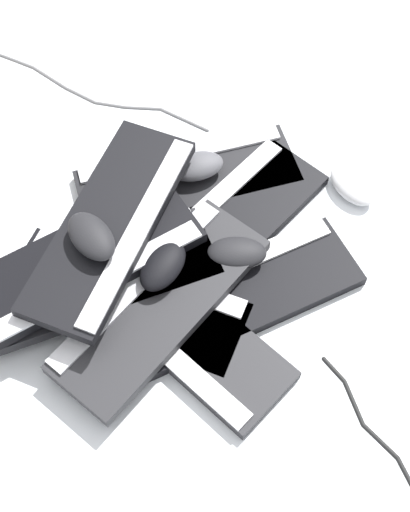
# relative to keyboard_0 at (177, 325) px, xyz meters

# --- Properties ---
(ground_plane) EXTENTS (3.20, 3.20, 0.00)m
(ground_plane) POSITION_rel_keyboard_0_xyz_m (-0.18, -0.01, -0.01)
(ground_plane) COLOR silver
(keyboard_0) EXTENTS (0.37, 0.45, 0.03)m
(keyboard_0) POSITION_rel_keyboard_0_xyz_m (0.00, 0.00, 0.00)
(keyboard_0) COLOR #232326
(keyboard_0) RESTS_ON ground
(keyboard_1) EXTENTS (0.38, 0.44, 0.03)m
(keyboard_1) POSITION_rel_keyboard_0_xyz_m (-0.08, 0.10, 0.00)
(keyboard_1) COLOR black
(keyboard_1) RESTS_ON ground
(keyboard_2) EXTENTS (0.45, 0.36, 0.03)m
(keyboard_2) POSITION_rel_keyboard_0_xyz_m (-0.22, 0.05, 0.00)
(keyboard_2) COLOR black
(keyboard_2) RESTS_ON ground
(keyboard_3) EXTENTS (0.33, 0.46, 0.03)m
(keyboard_3) POSITION_rel_keyboard_0_xyz_m (-0.32, -0.04, 0.00)
(keyboard_3) COLOR black
(keyboard_3) RESTS_ON ground
(keyboard_4) EXTENTS (0.24, 0.46, 0.03)m
(keyboard_4) POSITION_rel_keyboard_0_xyz_m (-0.03, -0.10, 0.00)
(keyboard_4) COLOR black
(keyboard_4) RESTS_ON ground
(keyboard_5) EXTENTS (0.36, 0.45, 0.03)m
(keyboard_5) POSITION_rel_keyboard_0_xyz_m (-0.05, -0.16, 0.03)
(keyboard_5) COLOR black
(keyboard_5) RESTS_ON keyboard_4
(keyboard_6) EXTENTS (0.46, 0.35, 0.03)m
(keyboard_6) POSITION_rel_keyboard_0_xyz_m (-0.02, -0.03, 0.03)
(keyboard_6) COLOR #232326
(keyboard_6) RESTS_ON keyboard_0
(keyboard_7) EXTENTS (0.40, 0.43, 0.03)m
(keyboard_7) POSITION_rel_keyboard_0_xyz_m (-0.06, -0.19, 0.06)
(keyboard_7) COLOR black
(keyboard_7) RESTS_ON keyboard_5
(keyboard_8) EXTENTS (0.46, 0.24, 0.03)m
(keyboard_8) POSITION_rel_keyboard_0_xyz_m (-0.13, -0.14, 0.09)
(keyboard_8) COLOR black
(keyboard_8) RESTS_ON keyboard_7
(mouse_0) EXTENTS (0.12, 0.13, 0.04)m
(mouse_0) POSITION_rel_keyboard_0_xyz_m (-0.08, -0.16, 0.13)
(mouse_0) COLOR black
(mouse_0) RESTS_ON keyboard_8
(mouse_1) EXTENTS (0.11, 0.13, 0.04)m
(mouse_1) POSITION_rel_keyboard_0_xyz_m (-0.33, -0.03, 0.04)
(mouse_1) COLOR #4C4C51
(mouse_1) RESTS_ON keyboard_3
(mouse_2) EXTENTS (0.08, 0.12, 0.04)m
(mouse_2) POSITION_rel_keyboard_0_xyz_m (-0.15, 0.08, 0.04)
(mouse_2) COLOR black
(mouse_2) RESTS_ON keyboard_1
(mouse_3) EXTENTS (0.13, 0.10, 0.04)m
(mouse_3) POSITION_rel_keyboard_0_xyz_m (-0.08, -0.04, 0.07)
(mouse_3) COLOR black
(mouse_3) RESTS_ON keyboard_6
(mouse_4) EXTENTS (0.12, 0.12, 0.04)m
(mouse_4) POSITION_rel_keyboard_0_xyz_m (-0.36, 0.28, 0.01)
(mouse_4) COLOR silver
(mouse_4) RESTS_ON ground
(cable_1) EXTENTS (0.16, 0.57, 0.01)m
(cable_1) POSITION_rel_keyboard_0_xyz_m (-0.53, -0.31, -0.01)
(cable_1) COLOR #59595B
(cable_1) RESTS_ON ground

